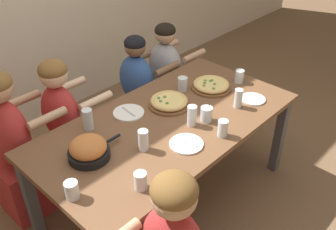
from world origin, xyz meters
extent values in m
plane|color=brown|center=(0.00, 0.00, 0.00)|extent=(18.00, 18.00, 0.00)
cube|color=brown|center=(0.00, 0.00, 0.73)|extent=(1.91, 0.99, 0.04)
cube|color=#4C4C51|center=(0.89, -0.43, 0.36)|extent=(0.07, 0.07, 0.71)
cube|color=#4C4C51|center=(-0.89, 0.43, 0.36)|extent=(0.07, 0.07, 0.71)
cube|color=#4C4C51|center=(0.89, 0.43, 0.36)|extent=(0.07, 0.07, 0.71)
cylinder|color=brown|center=(0.15, 0.13, 0.76)|extent=(0.31, 0.31, 0.02)
torus|color=#DBB26B|center=(0.15, 0.13, 0.79)|extent=(0.28, 0.28, 0.03)
cylinder|color=#E5C675|center=(0.15, 0.13, 0.78)|extent=(0.23, 0.23, 0.03)
cylinder|color=#4C7A3D|center=(0.10, 0.17, 0.80)|extent=(0.02, 0.02, 0.01)
cylinder|color=#4C7A3D|center=(0.12, 0.21, 0.80)|extent=(0.02, 0.02, 0.01)
cylinder|color=#4C7A3D|center=(0.16, 0.18, 0.80)|extent=(0.02, 0.02, 0.01)
cylinder|color=#4C7A3D|center=(0.11, 0.11, 0.80)|extent=(0.02, 0.02, 0.01)
cylinder|color=brown|center=(0.57, 0.07, 0.76)|extent=(0.32, 0.32, 0.02)
torus|color=#DBB26B|center=(0.57, 0.07, 0.79)|extent=(0.28, 0.28, 0.03)
cylinder|color=#E5C675|center=(0.57, 0.07, 0.78)|extent=(0.24, 0.24, 0.03)
cylinder|color=#4C7A3D|center=(0.59, 0.09, 0.80)|extent=(0.02, 0.02, 0.01)
cylinder|color=#4C7A3D|center=(0.57, 0.13, 0.80)|extent=(0.02, 0.02, 0.01)
cylinder|color=#4C7A3D|center=(0.51, 0.00, 0.80)|extent=(0.02, 0.02, 0.01)
cylinder|color=#4C7A3D|center=(0.50, 0.08, 0.80)|extent=(0.02, 0.02, 0.01)
cylinder|color=#4C7A3D|center=(0.58, 0.04, 0.80)|extent=(0.02, 0.02, 0.01)
cylinder|color=#4C7A3D|center=(0.54, 0.11, 0.80)|extent=(0.02, 0.02, 0.01)
cylinder|color=#4C7A3D|center=(0.61, 0.09, 0.80)|extent=(0.02, 0.02, 0.01)
cylinder|color=black|center=(-0.61, 0.08, 0.78)|extent=(0.26, 0.26, 0.05)
cylinder|color=black|center=(-0.43, 0.08, 0.79)|extent=(0.12, 0.02, 0.02)
ellipsoid|color=#C17038|center=(-0.61, 0.08, 0.83)|extent=(0.23, 0.23, 0.12)
cylinder|color=white|center=(-0.11, -0.27, 0.76)|extent=(0.22, 0.22, 0.01)
cube|color=#B7B7BC|center=(-0.11, -0.27, 0.77)|extent=(0.05, 0.15, 0.01)
cylinder|color=white|center=(-0.12, 0.27, 0.76)|extent=(0.22, 0.22, 0.01)
cube|color=#B7B7BC|center=(-0.12, 0.27, 0.77)|extent=(0.03, 0.16, 0.01)
cylinder|color=white|center=(0.65, -0.27, 0.76)|extent=(0.19, 0.19, 0.01)
cube|color=#B7B7BC|center=(0.65, -0.27, 0.77)|extent=(0.07, 0.12, 0.01)
cylinder|color=silver|center=(0.19, -0.19, 0.80)|extent=(0.08, 0.08, 0.11)
cylinder|color=#1EA8DB|center=(0.19, -0.19, 0.79)|extent=(0.07, 0.07, 0.08)
cylinder|color=black|center=(0.21, -0.19, 0.82)|extent=(0.01, 0.02, 0.13)
cylinder|color=silver|center=(-0.58, -0.34, 0.81)|extent=(0.07, 0.07, 0.11)
cylinder|color=silver|center=(-0.58, -0.34, 0.78)|extent=(0.06, 0.06, 0.06)
cylinder|color=silver|center=(0.08, -0.15, 0.83)|extent=(0.07, 0.07, 0.15)
cylinder|color=black|center=(0.08, -0.15, 0.79)|extent=(0.06, 0.06, 0.07)
cylinder|color=silver|center=(0.40, 0.22, 0.81)|extent=(0.08, 0.08, 0.11)
cylinder|color=silver|center=(0.40, 0.22, 0.79)|extent=(0.07, 0.07, 0.07)
cylinder|color=silver|center=(0.49, -0.24, 0.82)|extent=(0.06, 0.06, 0.14)
cylinder|color=silver|center=(0.49, -0.24, 0.80)|extent=(0.05, 0.05, 0.09)
cylinder|color=silver|center=(0.81, -0.04, 0.81)|extent=(0.07, 0.07, 0.11)
cylinder|color=silver|center=(-0.87, -0.12, 0.80)|extent=(0.08, 0.08, 0.10)
cylinder|color=black|center=(-0.87, -0.12, 0.79)|extent=(0.07, 0.07, 0.07)
cylinder|color=silver|center=(-0.43, 0.33, 0.83)|extent=(0.07, 0.07, 0.15)
cylinder|color=silver|center=(0.12, -0.38, 0.81)|extent=(0.07, 0.07, 0.12)
cylinder|color=black|center=(0.12, -0.38, 0.80)|extent=(0.06, 0.06, 0.09)
cylinder|color=silver|center=(-0.33, -0.10, 0.82)|extent=(0.07, 0.07, 0.14)
cylinder|color=silver|center=(-0.33, -0.10, 0.79)|extent=(0.06, 0.06, 0.08)
sphere|color=tan|center=(-0.72, -0.71, 1.06)|extent=(0.21, 0.21, 0.21)
ellipsoid|color=brown|center=(-0.72, -0.71, 1.10)|extent=(0.21, 0.21, 0.14)
cube|color=#B22D2D|center=(-0.41, 0.71, 0.23)|extent=(0.32, 0.34, 0.45)
ellipsoid|color=#B22D2D|center=(-0.41, 0.71, 0.69)|extent=(0.24, 0.36, 0.47)
sphere|color=beige|center=(-0.41, 0.71, 1.02)|extent=(0.20, 0.20, 0.20)
ellipsoid|color=brown|center=(-0.41, 0.71, 1.05)|extent=(0.21, 0.21, 0.14)
cylinder|color=beige|center=(-0.21, 0.88, 0.78)|extent=(0.28, 0.06, 0.06)
cylinder|color=beige|center=(-0.21, 0.54, 0.78)|extent=(0.28, 0.06, 0.06)
cube|color=#B22D2D|center=(-0.81, 0.71, 0.23)|extent=(0.32, 0.34, 0.45)
ellipsoid|color=#B22D2D|center=(-0.81, 0.71, 0.72)|extent=(0.24, 0.36, 0.52)
cylinder|color=tan|center=(-0.61, 0.88, 0.82)|extent=(0.28, 0.06, 0.06)
cylinder|color=tan|center=(-0.61, 0.54, 0.82)|extent=(0.28, 0.06, 0.06)
cube|color=#2D5193|center=(0.36, 0.71, 0.23)|extent=(0.32, 0.34, 0.45)
ellipsoid|color=#2D5193|center=(0.36, 0.71, 0.68)|extent=(0.24, 0.36, 0.45)
sphere|color=brown|center=(0.36, 0.71, 0.98)|extent=(0.18, 0.18, 0.18)
ellipsoid|color=black|center=(0.36, 0.71, 1.02)|extent=(0.18, 0.18, 0.12)
cylinder|color=brown|center=(0.56, 0.88, 0.76)|extent=(0.28, 0.06, 0.06)
cylinder|color=brown|center=(0.56, 0.54, 0.76)|extent=(0.28, 0.06, 0.06)
cube|color=#99999E|center=(0.72, 0.71, 0.23)|extent=(0.32, 0.34, 0.45)
ellipsoid|color=#99999E|center=(0.72, 0.71, 0.68)|extent=(0.24, 0.36, 0.45)
sphere|color=tan|center=(0.72, 0.71, 0.99)|extent=(0.18, 0.18, 0.18)
ellipsoid|color=black|center=(0.72, 0.71, 1.02)|extent=(0.19, 0.19, 0.13)
cylinder|color=tan|center=(0.93, 0.88, 0.76)|extent=(0.28, 0.06, 0.06)
cylinder|color=tan|center=(0.93, 0.54, 0.76)|extent=(0.28, 0.06, 0.06)
camera|label=1|loc=(-1.56, -1.47, 2.23)|focal=40.00mm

